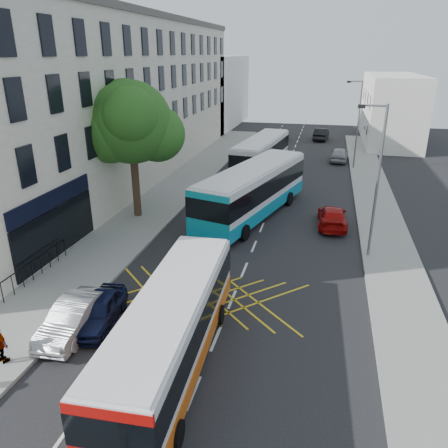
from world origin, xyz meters
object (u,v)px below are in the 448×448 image
Objects in this scene: distant_car_silver at (339,154)px; distant_car_dark at (321,134)px; bus_mid at (253,191)px; bus_far at (261,154)px; lamp_near at (376,175)px; red_hatchback at (332,217)px; parked_car_blue at (99,310)px; street_tree at (131,123)px; lamp_far at (357,120)px; distant_car_grey at (280,136)px; parked_car_silver at (73,318)px; bus_near at (172,328)px.

distant_car_silver is 11.90m from distant_car_dark.
bus_mid is 12.19m from bus_far.
lamp_near is 6.17m from red_hatchback.
distant_car_dark is (7.75, 43.89, 0.12)m from parked_car_blue.
street_tree is 2.01× the size of red_hatchback.
lamp_far reaches higher than distant_car_grey.
parked_car_blue is 1.03m from parked_car_silver.
bus_mid is 3.10× the size of parked_car_silver.
bus_far is at bearing 89.81° from bus_near.
distant_car_grey is at bearing 79.80° from parked_car_blue.
parked_car_silver is at bearing 165.75° from bus_near.
bus_far is at bearing 77.61° from parked_car_blue.
bus_far is 14.41m from red_hatchback.
street_tree is at bearing 100.48° from parked_car_silver.
parked_car_silver reaches higher than distant_car_grey.
red_hatchback is 1.05× the size of distant_car_silver.
street_tree is at bearing -149.45° from bus_mid.
lamp_near is 19.31m from bus_far.
bus_near is 2.27× the size of distant_car_grey.
lamp_near is 15.86m from parked_car_silver.
red_hatchback is 30.50m from distant_car_dark.
distant_car_silver is (-1.21, 3.10, -3.91)m from lamp_far.
bus_far reaches higher than bus_near.
parked_car_blue is at bearing 153.47° from bus_near.
distant_car_dark is at bearing 102.72° from lamp_far.
lamp_near is 23.46m from distant_car_silver.
bus_near is (-7.32, -30.77, -3.12)m from lamp_far.
distant_car_dark is at bearing -75.19° from distant_car_silver.
distant_car_dark is (-2.13, 11.71, 0.04)m from distant_car_silver.
bus_near is at bearing 90.30° from distant_car_dark.
parked_car_blue is at bearing -73.32° from street_tree.
lamp_far is (0.00, 20.00, 0.00)m from lamp_near.
distant_car_dark reaches higher than distant_car_grey.
distant_car_silver is (6.11, 33.87, -0.79)m from bus_near.
red_hatchback is at bearing 6.09° from street_tree.
red_hatchback is (6.57, -12.79, -1.02)m from bus_far.
bus_far is (-8.42, -2.87, -2.96)m from lamp_far.
bus_far reaches higher than parked_car_silver.
parked_car_silver is 17.31m from red_hatchback.
street_tree is 1.95× the size of distant_car_grey.
bus_near is at bearing 84.29° from distant_car_silver.
street_tree reaches higher than distant_car_dark.
distant_car_dark is (3.98, 45.57, -0.75)m from bus_near.
bus_mid is 14.67m from parked_car_blue.
red_hatchback is (9.24, 13.42, 0.01)m from parked_car_blue.
bus_mid reaches higher than parked_car_blue.
bus_near is at bearing -61.73° from street_tree.
lamp_near and lamp_far have the same top height.
parked_car_silver is at bearing -91.92° from bus_mid.
red_hatchback is at bearing 98.09° from distant_car_dark.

